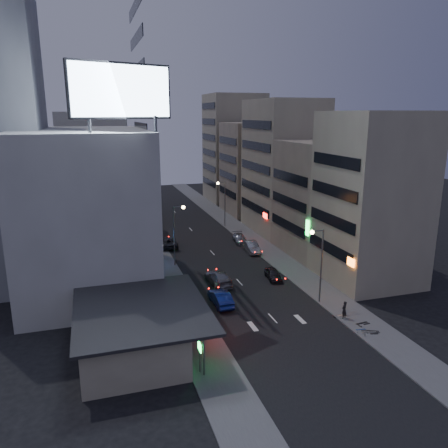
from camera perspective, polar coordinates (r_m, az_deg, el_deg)
name	(u,v)px	position (r m, az deg, el deg)	size (l,w,h in m)	color
ground	(290,337)	(41.29, 8.65, -14.44)	(180.00, 180.00, 0.00)	black
sidewalk_left	(153,249)	(65.94, -9.20, -3.30)	(4.00, 120.00, 0.12)	#4C4C4F
sidewalk_right	(254,240)	(69.80, 3.91, -2.16)	(4.00, 120.00, 0.12)	#4C4C4F
food_court	(131,329)	(38.76, -12.01, -13.29)	(11.00, 13.00, 3.88)	tan
white_building	(86,208)	(53.48, -17.59, 2.01)	(14.00, 24.00, 18.00)	beige
shophouse_near	(371,199)	(54.02, 18.62, 3.13)	(10.00, 11.00, 20.00)	tan
shophouse_mid	(324,198)	(64.12, 12.90, 3.35)	(11.00, 12.00, 16.00)	tan
shophouse_far	(283,167)	(74.85, 7.71, 7.41)	(10.00, 14.00, 22.00)	tan
far_left_a	(94,172)	(78.01, -16.59, 6.49)	(11.00, 10.00, 20.00)	beige
far_left_b	(91,177)	(91.22, -16.96, 5.91)	(12.00, 10.00, 15.00)	gray
far_right_a	(254,168)	(88.99, 3.89, 7.27)	(11.00, 12.00, 18.00)	tan
far_right_b	(234,148)	(101.98, 1.32, 9.88)	(12.00, 12.00, 24.00)	tan
billboard	(121,91)	(42.56, -13.25, 16.51)	(9.52, 3.75, 6.20)	#595B60
street_lamp_right_near	(319,255)	(46.64, 12.25, -4.01)	(1.60, 0.44, 8.02)	#595B60
street_lamp_left	(177,227)	(57.22, -6.17, -0.37)	(1.60, 0.44, 8.02)	#595B60
street_lamp_right_far	(223,197)	(77.09, -0.16, 3.50)	(1.60, 0.44, 8.02)	#595B60
parked_car_right_near	(273,274)	(54.02, 6.44, -6.52)	(1.54, 3.82, 1.30)	#2B2B31
parked_car_right_mid	(252,247)	(64.04, 3.62, -2.99)	(1.65, 4.74, 1.56)	#A8ABB1
parked_car_left	(168,242)	(66.87, -7.29, -2.35)	(2.54, 5.52, 1.53)	#27282C
parked_car_right_far	(240,238)	(68.75, 2.08, -1.88)	(1.81, 4.45, 1.29)	#A0A3A8
road_car_blue	(221,298)	(46.77, -0.45, -9.64)	(1.63, 4.68, 1.54)	navy
road_car_silver	(219,278)	(52.18, -0.71, -7.02)	(2.23, 5.48, 1.59)	gray
person	(344,310)	(45.22, 15.43, -10.74)	(0.64, 0.42, 1.76)	black
scooter_black_a	(379,326)	(43.88, 19.64, -12.39)	(1.71, 0.57, 1.05)	black
scooter_silver_a	(376,325)	(43.63, 19.28, -12.39)	(2.01, 0.67, 1.23)	#A2A7AA
scooter_blue	(366,324)	(43.90, 18.01, -12.28)	(1.62, 0.54, 0.99)	navy
scooter_black_b	(367,316)	(45.27, 18.14, -11.32)	(1.94, 0.65, 1.18)	black
scooter_silver_b	(344,309)	(46.25, 15.43, -10.69)	(1.62, 0.54, 0.99)	#AFB1B7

